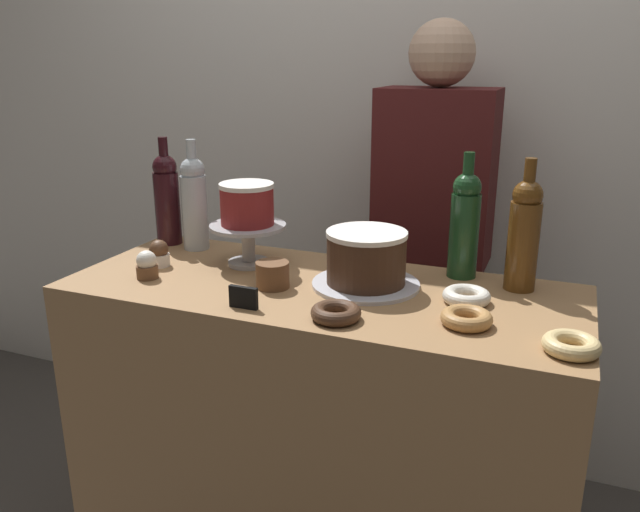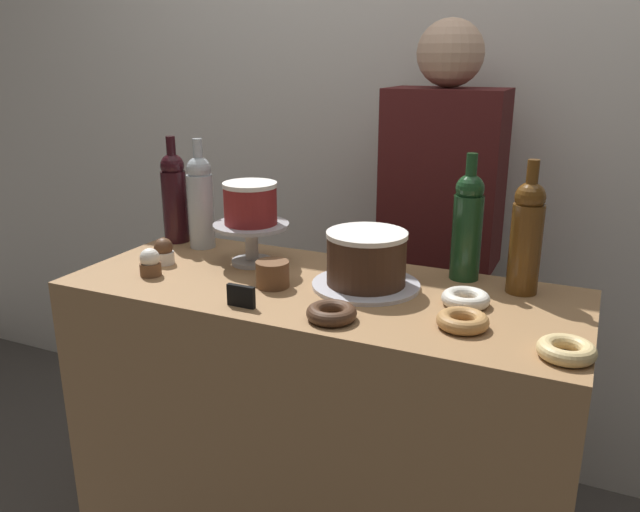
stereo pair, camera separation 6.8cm
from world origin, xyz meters
The scene contains 19 objects.
back_wall centered at (0.00, 0.84, 1.30)m, with size 6.00×0.05×2.60m.
display_counter centered at (0.00, 0.00, 0.47)m, with size 1.29×0.53×0.94m.
cake_stand_pedestal centered at (-0.25, 0.09, 1.02)m, with size 0.21×0.21×0.12m.
white_layer_cake centered at (-0.25, 0.09, 1.11)m, with size 0.15×0.15×0.11m.
silver_serving_platter centered at (0.11, 0.04, 0.94)m, with size 0.27×0.27×0.01m.
chocolate_round_cake centered at (0.11, 0.04, 1.02)m, with size 0.20×0.20×0.13m.
wine_bottle_green centered at (0.31, 0.21, 1.08)m, with size 0.08×0.08×0.33m.
wine_bottle_dark_red centered at (-0.58, 0.19, 1.08)m, with size 0.08×0.08×0.33m.
wine_bottle_amber centered at (0.46, 0.17, 1.08)m, with size 0.08×0.08×0.33m.
wine_bottle_clear centered at (-0.47, 0.17, 1.08)m, with size 0.08×0.08×0.33m.
cupcake_vanilla centered at (-0.44, -0.11, 0.97)m, with size 0.06×0.06×0.07m.
cupcake_chocolate centered at (-0.47, -0.01, 0.97)m, with size 0.06×0.06×0.07m.
donut_chocolate centered at (0.11, -0.18, 0.95)m, with size 0.11×0.11×0.03m.
donut_maple centered at (0.38, -0.10, 0.95)m, with size 0.11×0.11×0.03m.
donut_glazed centered at (0.59, -0.16, 0.95)m, with size 0.11×0.11×0.03m.
donut_sugar centered at (0.36, 0.03, 0.95)m, with size 0.11×0.11×0.03m.
cookie_stack centered at (-0.11, -0.05, 0.97)m, with size 0.08×0.08×0.07m.
price_sign_chalkboard centered at (-0.11, -0.20, 0.96)m, with size 0.07×0.01×0.05m.
barista_figure centered at (0.16, 0.59, 0.84)m, with size 0.36×0.22×1.60m.
Camera 2 is at (0.62, -1.36, 1.49)m, focal length 35.52 mm.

